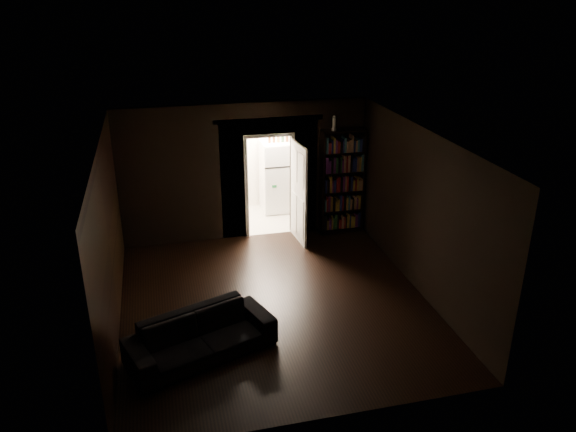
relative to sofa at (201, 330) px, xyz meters
The scene contains 9 objects.
ground 1.76m from the sofa, 39.61° to the left, with size 5.50×5.50×0.00m, color black.
room_walls 2.83m from the sofa, 58.83° to the left, with size 5.02×5.61×2.84m.
kitchen_alcove 5.34m from the sofa, 69.88° to the left, with size 2.20×1.80×2.60m.
sofa is the anchor object (origin of this frame).
bookshelf 5.00m from the sofa, 47.97° to the left, with size 0.90×0.32×2.20m, color black.
refrigerator 5.62m from the sofa, 66.06° to the left, with size 0.74×0.68×1.65m, color white.
door 4.16m from the sofa, 55.63° to the left, with size 0.85×0.05×2.05m, color white.
figurine 5.18m from the sofa, 49.68° to the left, with size 0.10×0.10×0.31m, color white.
bottles 5.71m from the sofa, 65.22° to the left, with size 0.68×0.09×0.28m, color black.
Camera 1 is at (-1.69, -7.88, 4.97)m, focal length 35.00 mm.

